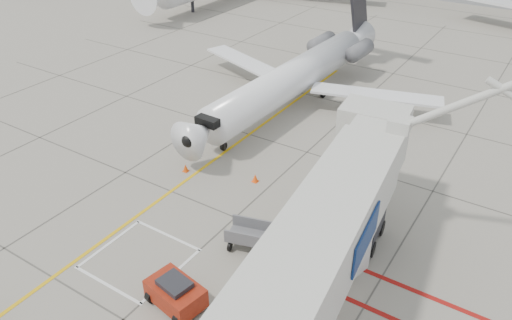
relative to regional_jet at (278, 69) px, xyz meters
The scene contains 8 objects.
ground_plane 16.66m from the regional_jet, 74.30° to the right, with size 260.00×260.00×0.00m, color gray.
regional_jet is the anchor object (origin of this frame).
jet_bridge 19.12m from the regional_jet, 54.89° to the right, with size 8.80×18.58×7.43m, color beige, non-canonical shape.
pushback_tug 18.96m from the regional_jet, 72.26° to the right, with size 2.41×1.51×1.41m, color maroon, non-canonical shape.
baggage_cart 14.87m from the regional_jet, 64.45° to the right, with size 2.11×1.33×1.33m, color #59595E, non-canonical shape.
ground_power_unit 15.82m from the regional_jet, 49.39° to the right, with size 2.68×1.56×2.12m, color silver, non-canonical shape.
cone_nose 10.17m from the regional_jet, 93.88° to the right, with size 0.35×0.35×0.48m, color #DD460B.
cone_side 9.55m from the regional_jet, 67.38° to the right, with size 0.36×0.36×0.50m, color #FF4D0D.
Camera 1 is at (12.10, -12.77, 16.15)m, focal length 35.00 mm.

